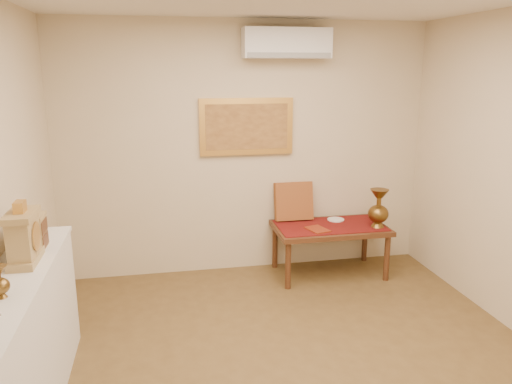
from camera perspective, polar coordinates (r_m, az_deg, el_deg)
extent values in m
cube|color=beige|center=(5.40, -1.12, 4.88)|extent=(4.00, 0.02, 2.70)
cube|color=maroon|center=(5.45, 8.46, -3.81)|extent=(1.14, 0.59, 0.01)
cylinder|color=white|center=(5.63, 9.10, -3.13)|extent=(0.19, 0.19, 0.01)
cube|color=maroon|center=(5.27, 7.03, -4.26)|extent=(0.24, 0.29, 0.01)
cube|color=maroon|center=(5.55, 4.32, -1.04)|extent=(0.42, 0.19, 0.43)
cube|color=silver|center=(3.57, -25.20, -16.38)|extent=(0.35, 2.00, 0.95)
cube|color=silver|center=(3.37, -26.07, -9.11)|extent=(0.37, 2.02, 0.03)
cube|color=tan|center=(3.58, -24.80, -6.94)|extent=(0.16, 0.36, 0.05)
cube|color=tan|center=(3.53, -25.05, -4.66)|extent=(0.14, 0.30, 0.25)
cylinder|color=beige|center=(3.51, -23.86, -4.63)|extent=(0.01, 0.17, 0.17)
cylinder|color=gold|center=(3.51, -23.78, -4.62)|extent=(0.01, 0.19, 0.19)
cube|color=tan|center=(3.49, -25.29, -2.40)|extent=(0.17, 0.34, 0.04)
cube|color=gold|center=(3.48, -25.39, -1.53)|extent=(0.06, 0.11, 0.07)
cube|color=tan|center=(3.79, -24.11, -4.37)|extent=(0.15, 0.20, 0.22)
cube|color=#502C18|center=(3.79, -22.90, -5.06)|extent=(0.01, 0.17, 0.09)
cube|color=#502C18|center=(3.76, -23.04, -3.61)|extent=(0.01, 0.17, 0.09)
cube|color=tan|center=(3.75, -24.30, -2.60)|extent=(0.16, 0.21, 0.02)
cube|color=#502C18|center=(5.46, 8.45, -4.10)|extent=(1.20, 0.70, 0.05)
cylinder|color=#502C18|center=(5.14, 3.68, -8.40)|extent=(0.06, 0.06, 0.50)
cylinder|color=#502C18|center=(5.50, 14.72, -7.31)|extent=(0.06, 0.06, 0.50)
cylinder|color=#502C18|center=(5.66, 2.18, -6.22)|extent=(0.06, 0.06, 0.50)
cylinder|color=#502C18|center=(5.99, 12.33, -5.39)|extent=(0.06, 0.06, 0.50)
cube|color=gold|center=(5.34, -1.09, 7.48)|extent=(1.00, 0.05, 0.60)
cube|color=#A7753A|center=(5.31, -1.04, 7.45)|extent=(0.88, 0.01, 0.48)
cube|color=white|center=(5.29, 3.53, 16.62)|extent=(0.90, 0.24, 0.30)
cube|color=gray|center=(5.17, 3.85, 15.35)|extent=(0.86, 0.02, 0.05)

